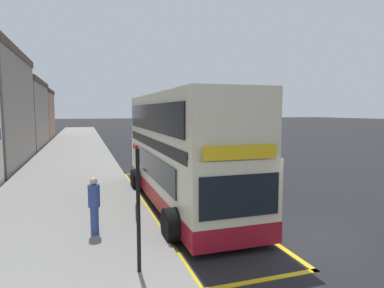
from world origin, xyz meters
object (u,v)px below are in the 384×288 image
(double_decker_bus, at_px, (181,153))
(parked_car_maroon_distant, at_px, (159,130))
(bus_stop_sign, at_px, (138,199))
(pedestrian_waiting_near_sign, at_px, (94,203))

(double_decker_bus, distance_m, parked_car_maroon_distant, 38.87)
(double_decker_bus, relative_size, parked_car_maroon_distant, 2.51)
(bus_stop_sign, relative_size, pedestrian_waiting_near_sign, 1.68)
(double_decker_bus, height_order, pedestrian_waiting_near_sign, double_decker_bus)
(double_decker_bus, height_order, parked_car_maroon_distant, double_decker_bus)
(double_decker_bus, height_order, bus_stop_sign, double_decker_bus)
(pedestrian_waiting_near_sign, bearing_deg, double_decker_bus, 39.06)
(bus_stop_sign, bearing_deg, double_decker_bus, 64.36)
(pedestrian_waiting_near_sign, bearing_deg, parked_car_maroon_distant, 75.10)
(parked_car_maroon_distant, distance_m, pedestrian_waiting_near_sign, 42.39)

